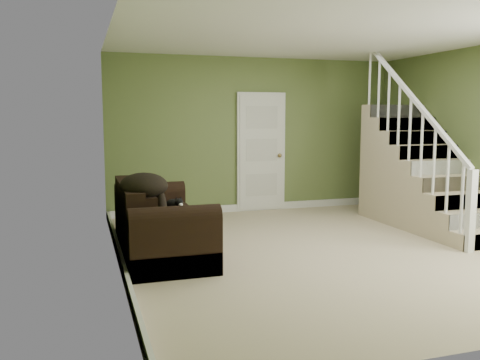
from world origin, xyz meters
TOP-DOWN VIEW (x-y plane):
  - floor at (0.00, 0.00)m, footprint 5.00×5.50m
  - ceiling at (0.00, 0.00)m, footprint 5.00×5.50m
  - wall_back at (0.00, 2.75)m, footprint 5.00×0.04m
  - wall_left at (-2.50, 0.00)m, footprint 0.04×5.50m
  - baseboard_back at (0.00, 2.72)m, footprint 5.00×0.04m
  - baseboard_left at (-2.47, 0.00)m, footprint 0.04×5.50m
  - door at (0.10, 2.71)m, footprint 0.86×0.12m
  - staircase at (1.99, 0.97)m, footprint 1.00×2.51m
  - sofa at (-2.02, 0.46)m, footprint 0.93×2.15m
  - side_table at (-2.08, 1.37)m, footprint 0.53×0.53m
  - cat at (-1.78, 0.60)m, footprint 0.26×0.43m
  - banana at (-1.81, 0.22)m, footprint 0.07×0.19m
  - throw_pillow at (-2.07, 1.11)m, footprint 0.30×0.45m
  - throw_blanket at (-2.21, 0.00)m, footprint 0.70×0.79m

SIDE VIEW (x-z plane):
  - floor at x=0.00m, z-range -0.01..0.01m
  - baseboard_back at x=0.00m, z-range 0.00..0.12m
  - baseboard_left at x=-2.47m, z-range 0.00..0.12m
  - side_table at x=-2.08m, z-range -0.10..0.73m
  - sofa at x=-2.02m, z-range -0.10..0.75m
  - banana at x=-1.81m, z-range 0.46..0.51m
  - cat at x=-1.78m, z-range 0.44..0.65m
  - staircase at x=1.99m, z-range -0.77..2.05m
  - throw_pillow at x=-2.07m, z-range 0.43..0.86m
  - throw_blanket at x=-2.21m, z-range 0.74..1.02m
  - door at x=0.10m, z-range 0.00..2.02m
  - wall_back at x=0.00m, z-range 0.00..2.60m
  - wall_left at x=-2.50m, z-range 0.00..2.60m
  - ceiling at x=0.00m, z-range 2.60..2.60m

